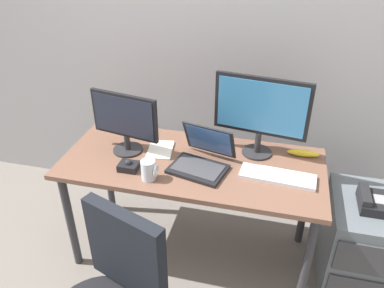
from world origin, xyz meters
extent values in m
plane|color=slate|center=(0.00, 0.00, 0.00)|extent=(8.00, 8.00, 0.00)
cube|color=#9C9BA0|center=(0.00, 0.68, 1.40)|extent=(6.00, 0.10, 2.80)
cube|color=brown|center=(0.00, 0.00, 0.72)|extent=(1.53, 0.67, 0.03)
cylinder|color=#2D2D33|center=(-0.71, -0.27, 0.35)|extent=(0.05, 0.05, 0.70)
cylinder|color=#2D2D33|center=(0.71, -0.27, 0.35)|extent=(0.05, 0.05, 0.70)
cylinder|color=#2D2D33|center=(-0.71, 0.27, 0.35)|extent=(0.05, 0.05, 0.70)
cylinder|color=#2D2D33|center=(0.71, 0.27, 0.35)|extent=(0.05, 0.05, 0.70)
cube|color=#565E65|center=(1.03, 0.02, 0.30)|extent=(0.42, 0.52, 0.60)
cube|color=#38383D|center=(1.03, -0.24, 0.43)|extent=(0.38, 0.01, 0.20)
cube|color=black|center=(1.03, 0.00, 0.63)|extent=(0.17, 0.20, 0.06)
cube|color=black|center=(0.97, 0.00, 0.67)|extent=(0.05, 0.18, 0.04)
cube|color=gray|center=(1.05, -0.01, 0.66)|extent=(0.07, 0.08, 0.01)
cube|color=black|center=(-0.11, -0.75, 0.75)|extent=(0.40, 0.19, 0.42)
cylinder|color=#262628|center=(0.36, 0.18, 0.74)|extent=(0.18, 0.18, 0.01)
cylinder|color=#262628|center=(0.36, 0.18, 0.81)|extent=(0.04, 0.04, 0.13)
cube|color=black|center=(0.36, 0.18, 1.05)|extent=(0.55, 0.10, 0.35)
cube|color=teal|center=(0.36, 0.17, 1.05)|extent=(0.50, 0.08, 0.31)
cylinder|color=#262628|center=(-0.41, 0.03, 0.74)|extent=(0.18, 0.18, 0.01)
cylinder|color=#262628|center=(-0.41, 0.03, 0.79)|extent=(0.04, 0.04, 0.09)
cube|color=black|center=(-0.41, 0.03, 0.97)|extent=(0.43, 0.10, 0.27)
cube|color=#1E2333|center=(-0.41, 0.01, 0.97)|extent=(0.39, 0.08, 0.24)
cube|color=silver|center=(0.50, -0.05, 0.75)|extent=(0.42, 0.17, 0.02)
cube|color=white|center=(0.50, -0.05, 0.76)|extent=(0.39, 0.14, 0.01)
cube|color=black|center=(0.05, -0.08, 0.74)|extent=(0.35, 0.28, 0.02)
cube|color=#38383D|center=(0.05, -0.08, 0.76)|extent=(0.30, 0.22, 0.00)
cube|color=black|center=(0.09, 0.06, 0.86)|extent=(0.32, 0.16, 0.21)
cube|color=#335999|center=(0.09, 0.06, 0.86)|extent=(0.28, 0.13, 0.18)
cube|color=black|center=(-0.33, -0.16, 0.75)|extent=(0.11, 0.09, 0.04)
sphere|color=#232328|center=(-0.33, -0.16, 0.78)|extent=(0.04, 0.04, 0.04)
cylinder|color=silver|center=(-0.19, -0.22, 0.79)|extent=(0.08, 0.08, 0.12)
torus|color=silver|center=(-0.15, -0.22, 0.79)|extent=(0.01, 0.07, 0.07)
cube|color=white|center=(-0.22, 0.07, 0.74)|extent=(0.18, 0.23, 0.01)
ellipsoid|color=yellow|center=(0.63, 0.22, 0.75)|extent=(0.19, 0.05, 0.04)
camera|label=1|loc=(0.45, -1.80, 1.98)|focal=35.62mm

